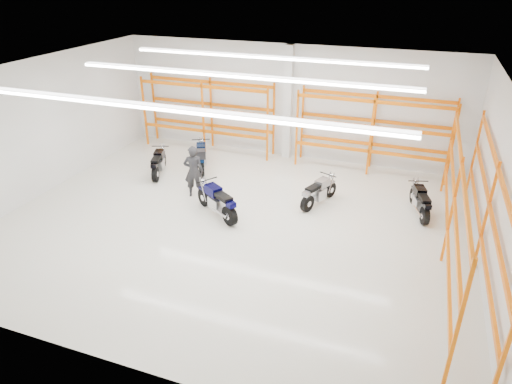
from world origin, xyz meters
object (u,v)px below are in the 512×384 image
(motorcycle_main, at_px, (218,202))
(motorcycle_back_a, at_px, (158,164))
(motorcycle_back_b, at_px, (201,158))
(standing_man, at_px, (194,171))
(motorcycle_back_d, at_px, (420,202))
(structural_column, at_px, (288,103))
(motorcycle_back_c, at_px, (318,193))

(motorcycle_main, relative_size, motorcycle_back_a, 0.99)
(motorcycle_back_b, bearing_deg, motorcycle_back_a, -146.21)
(motorcycle_back_a, bearing_deg, standing_man, -28.13)
(motorcycle_back_a, height_order, motorcycle_back_d, motorcycle_back_a)
(motorcycle_back_d, bearing_deg, motorcycle_back_b, 174.36)
(motorcycle_main, xyz_separation_m, standing_man, (-1.35, 1.05, 0.41))
(motorcycle_back_b, relative_size, structural_column, 0.46)
(motorcycle_back_d, xyz_separation_m, structural_column, (-5.39, 3.37, 1.81))
(motorcycle_back_a, distance_m, motorcycle_back_d, 9.39)
(motorcycle_back_d, height_order, structural_column, structural_column)
(motorcycle_main, bearing_deg, structural_column, 84.22)
(motorcycle_back_a, bearing_deg, structural_column, 41.06)
(standing_man, bearing_deg, motorcycle_back_b, -92.40)
(structural_column, bearing_deg, motorcycle_back_c, -60.04)
(motorcycle_back_c, height_order, motorcycle_back_d, motorcycle_back_d)
(motorcycle_back_a, distance_m, standing_man, 2.40)
(motorcycle_main, relative_size, standing_man, 1.03)
(motorcycle_back_b, height_order, structural_column, structural_column)
(motorcycle_main, bearing_deg, motorcycle_back_b, 124.00)
(motorcycle_main, distance_m, standing_man, 1.76)
(motorcycle_back_b, distance_m, motorcycle_back_c, 5.00)
(motorcycle_back_c, xyz_separation_m, motorcycle_back_d, (3.19, 0.45, 0.00))
(motorcycle_back_c, bearing_deg, motorcycle_back_a, 176.90)
(motorcycle_main, distance_m, structural_column, 5.94)
(motorcycle_back_a, xyz_separation_m, motorcycle_back_c, (6.20, -0.34, -0.01))
(motorcycle_back_a, bearing_deg, motorcycle_back_d, 0.69)
(motorcycle_back_d, relative_size, standing_man, 1.03)
(motorcycle_main, xyz_separation_m, motorcycle_back_a, (-3.43, 2.16, -0.04))
(motorcycle_main, relative_size, structural_column, 0.42)
(motorcycle_main, height_order, motorcycle_back_c, motorcycle_main)
(motorcycle_back_c, xyz_separation_m, structural_column, (-2.20, 3.82, 1.81))
(standing_man, relative_size, structural_column, 0.40)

